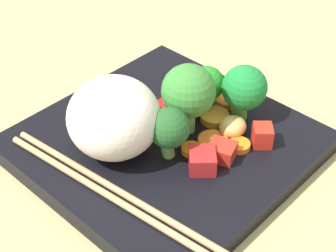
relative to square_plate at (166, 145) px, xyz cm
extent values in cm
cube|color=tan|center=(0.00, 0.00, -1.96)|extent=(110.00, 110.00, 2.00)
cube|color=black|center=(0.00, 0.00, 0.00)|extent=(26.51, 26.51, 1.91)
ellipsoid|color=white|center=(4.34, -2.57, 4.76)|extent=(12.30, 12.28, 7.60)
cylinder|color=#73C160|center=(-2.33, 1.02, 2.41)|extent=(1.80, 1.81, 2.92)
sphere|color=#398234|center=(-2.11, 1.07, 5.94)|extent=(5.25, 5.25, 5.25)
cylinder|color=#619838|center=(-6.52, 0.38, 1.90)|extent=(1.90, 1.84, 2.02)
sphere|color=#238427|center=(-6.50, 0.26, 4.00)|extent=(3.69, 3.69, 3.69)
cylinder|color=#72B155|center=(1.91, 1.83, 2.06)|extent=(1.94, 1.92, 2.35)
sphere|color=#235526|center=(1.76, 1.94, 4.32)|extent=(3.90, 3.90, 3.90)
cylinder|color=#66A442|center=(-7.33, 3.63, 1.92)|extent=(2.05, 2.20, 2.10)
sphere|color=#1C8335|center=(-7.59, 3.85, 4.65)|extent=(4.61, 4.61, 4.61)
cylinder|color=orange|center=(-5.36, 2.05, 1.35)|extent=(4.27, 4.27, 0.79)
cylinder|color=orange|center=(-2.30, 4.08, 1.24)|extent=(2.99, 2.99, 0.58)
cylinder|color=orange|center=(-0.33, 3.28, 1.24)|extent=(2.44, 2.44, 0.56)
cylinder|color=orange|center=(-0.04, -0.83, 1.35)|extent=(2.81, 2.81, 0.79)
cylinder|color=orange|center=(-3.39, 6.46, 1.28)|extent=(2.96, 2.96, 0.64)
cylinder|color=orange|center=(-8.45, 1.31, 1.34)|extent=(3.49, 3.49, 0.77)
cube|color=red|center=(-2.56, -1.88, 1.70)|extent=(2.80, 2.98, 1.49)
cube|color=red|center=(-1.21, 5.92, 1.74)|extent=(2.86, 3.00, 1.56)
cube|color=red|center=(-5.36, 7.72, 1.98)|extent=(2.72, 2.69, 2.05)
cube|color=red|center=(1.15, 5.40, 1.90)|extent=(3.62, 3.59, 1.89)
cube|color=red|center=(-4.68, -1.37, 2.07)|extent=(2.62, 1.87, 2.23)
ellipsoid|color=tan|center=(-4.68, 4.72, 1.92)|extent=(2.89, 2.63, 1.92)
cylinder|color=tan|center=(9.42, 1.51, 1.26)|extent=(1.83, 24.68, 0.61)
cylinder|color=tan|center=(8.48, 1.46, 1.26)|extent=(1.83, 24.68, 0.61)
camera|label=1|loc=(30.63, 26.27, 35.22)|focal=57.17mm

